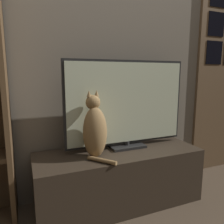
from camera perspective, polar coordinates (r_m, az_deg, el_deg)
wall_back at (r=1.88m, az=-1.66°, el=18.77°), size 4.80×0.05×2.60m
tv_stand at (r=1.79m, az=1.77°, el=-16.62°), size 1.26×0.46×0.43m
tv at (r=1.72m, az=3.92°, el=1.94°), size 1.00×0.17×0.69m
cat at (r=1.54m, az=-4.55°, el=-4.65°), size 0.19×0.29×0.47m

